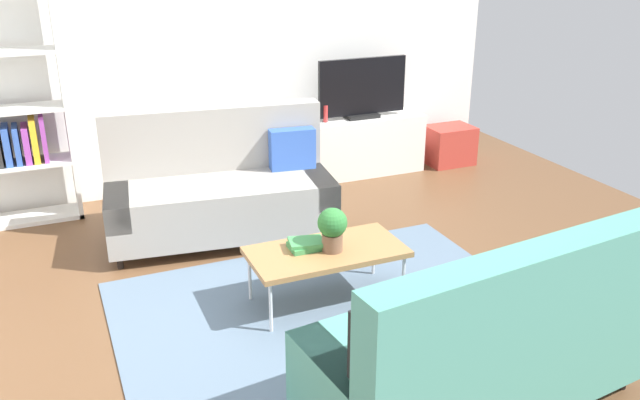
{
  "coord_description": "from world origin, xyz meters",
  "views": [
    {
      "loc": [
        -1.57,
        -3.84,
        2.48
      ],
      "look_at": [
        0.22,
        0.38,
        0.65
      ],
      "focal_mm": 37.36,
      "sensor_mm": 36.0,
      "label": 1
    }
  ],
  "objects_px": {
    "potted_plant": "(332,227)",
    "table_book_0": "(306,246)",
    "coffee_table": "(326,253)",
    "bookshelf": "(1,121)",
    "vase_0": "(309,115)",
    "tv_console": "(360,145)",
    "bottle_0": "(325,114)",
    "storage_trunk": "(449,145)",
    "tv": "(362,89)",
    "couch_green": "(482,344)",
    "couch_beige": "(221,188)"
  },
  "relations": [
    {
      "from": "couch_green",
      "to": "bottle_0",
      "type": "height_order",
      "value": "couch_green"
    },
    {
      "from": "couch_green",
      "to": "storage_trunk",
      "type": "xyz_separation_m",
      "value": [
        2.27,
        3.76,
        -0.22
      ]
    },
    {
      "from": "couch_beige",
      "to": "tv_console",
      "type": "distance_m",
      "value": 2.11
    },
    {
      "from": "tv_console",
      "to": "vase_0",
      "type": "height_order",
      "value": "vase_0"
    },
    {
      "from": "couch_green",
      "to": "storage_trunk",
      "type": "distance_m",
      "value": 4.39
    },
    {
      "from": "tv",
      "to": "vase_0",
      "type": "xyz_separation_m",
      "value": [
        -0.58,
        0.07,
        -0.24
      ]
    },
    {
      "from": "tv",
      "to": "couch_green",
      "type": "bearing_deg",
      "value": -106.98
    },
    {
      "from": "coffee_table",
      "to": "bookshelf",
      "type": "height_order",
      "value": "bookshelf"
    },
    {
      "from": "tv_console",
      "to": "bookshelf",
      "type": "distance_m",
      "value": 3.57
    },
    {
      "from": "coffee_table",
      "to": "vase_0",
      "type": "height_order",
      "value": "vase_0"
    },
    {
      "from": "couch_green",
      "to": "bookshelf",
      "type": "bearing_deg",
      "value": 114.69
    },
    {
      "from": "tv_console",
      "to": "vase_0",
      "type": "bearing_deg",
      "value": 175.07
    },
    {
      "from": "bookshelf",
      "to": "tv",
      "type": "bearing_deg",
      "value": -0.65
    },
    {
      "from": "couch_beige",
      "to": "coffee_table",
      "type": "relative_size",
      "value": 1.81
    },
    {
      "from": "coffee_table",
      "to": "bottle_0",
      "type": "distance_m",
      "value": 2.63
    },
    {
      "from": "bookshelf",
      "to": "vase_0",
      "type": "height_order",
      "value": "bookshelf"
    },
    {
      "from": "vase_0",
      "to": "storage_trunk",
      "type": "bearing_deg",
      "value": -5.1
    },
    {
      "from": "bookshelf",
      "to": "vase_0",
      "type": "xyz_separation_m",
      "value": [
        2.94,
        0.03,
        -0.25
      ]
    },
    {
      "from": "couch_green",
      "to": "table_book_0",
      "type": "distance_m",
      "value": 1.55
    },
    {
      "from": "tv",
      "to": "potted_plant",
      "type": "bearing_deg",
      "value": -120.4
    },
    {
      "from": "couch_green",
      "to": "tv",
      "type": "relative_size",
      "value": 1.98
    },
    {
      "from": "coffee_table",
      "to": "table_book_0",
      "type": "height_order",
      "value": "table_book_0"
    },
    {
      "from": "potted_plant",
      "to": "couch_beige",
      "type": "bearing_deg",
      "value": 105.76
    },
    {
      "from": "couch_beige",
      "to": "storage_trunk",
      "type": "bearing_deg",
      "value": -155.68
    },
    {
      "from": "coffee_table",
      "to": "bookshelf",
      "type": "xyz_separation_m",
      "value": [
        -2.05,
        2.45,
        0.56
      ]
    },
    {
      "from": "table_book_0",
      "to": "bottle_0",
      "type": "distance_m",
      "value": 2.61
    },
    {
      "from": "bookshelf",
      "to": "bottle_0",
      "type": "relative_size",
      "value": 11.74
    },
    {
      "from": "table_book_0",
      "to": "storage_trunk",
      "type": "bearing_deg",
      "value": 40.09
    },
    {
      "from": "potted_plant",
      "to": "vase_0",
      "type": "xyz_separation_m",
      "value": [
        0.86,
        2.52,
        0.11
      ]
    },
    {
      "from": "storage_trunk",
      "to": "vase_0",
      "type": "distance_m",
      "value": 1.76
    },
    {
      "from": "couch_beige",
      "to": "vase_0",
      "type": "relative_size",
      "value": 14.56
    },
    {
      "from": "storage_trunk",
      "to": "table_book_0",
      "type": "xyz_separation_m",
      "value": [
        -2.69,
        -2.27,
        0.22
      ]
    },
    {
      "from": "potted_plant",
      "to": "coffee_table",
      "type": "bearing_deg",
      "value": 134.21
    },
    {
      "from": "table_book_0",
      "to": "potted_plant",
      "type": "bearing_deg",
      "value": -32.94
    },
    {
      "from": "couch_green",
      "to": "storage_trunk",
      "type": "relative_size",
      "value": 3.81
    },
    {
      "from": "coffee_table",
      "to": "potted_plant",
      "type": "xyz_separation_m",
      "value": [
        0.03,
        -0.03,
        0.21
      ]
    },
    {
      "from": "table_book_0",
      "to": "couch_green",
      "type": "bearing_deg",
      "value": -74.29
    },
    {
      "from": "potted_plant",
      "to": "table_book_0",
      "type": "xyz_separation_m",
      "value": [
        -0.16,
        0.1,
        -0.16
      ]
    },
    {
      "from": "tv_console",
      "to": "bottle_0",
      "type": "height_order",
      "value": "bottle_0"
    },
    {
      "from": "bookshelf",
      "to": "bottle_0",
      "type": "height_order",
      "value": "bookshelf"
    },
    {
      "from": "potted_plant",
      "to": "tv",
      "type": "bearing_deg",
      "value": 59.6
    },
    {
      "from": "couch_green",
      "to": "potted_plant",
      "type": "xyz_separation_m",
      "value": [
        -0.26,
        1.39,
        0.16
      ]
    },
    {
      "from": "tv_console",
      "to": "storage_trunk",
      "type": "bearing_deg",
      "value": -5.19
    },
    {
      "from": "couch_beige",
      "to": "tv",
      "type": "height_order",
      "value": "tv"
    },
    {
      "from": "potted_plant",
      "to": "bottle_0",
      "type": "bearing_deg",
      "value": 67.59
    },
    {
      "from": "vase_0",
      "to": "bottle_0",
      "type": "xyz_separation_m",
      "value": [
        0.14,
        -0.09,
        0.02
      ]
    },
    {
      "from": "couch_green",
      "to": "coffee_table",
      "type": "height_order",
      "value": "couch_green"
    },
    {
      "from": "tv_console",
      "to": "storage_trunk",
      "type": "height_order",
      "value": "tv_console"
    },
    {
      "from": "storage_trunk",
      "to": "potted_plant",
      "type": "height_order",
      "value": "potted_plant"
    },
    {
      "from": "couch_beige",
      "to": "vase_0",
      "type": "bearing_deg",
      "value": -132.83
    }
  ]
}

